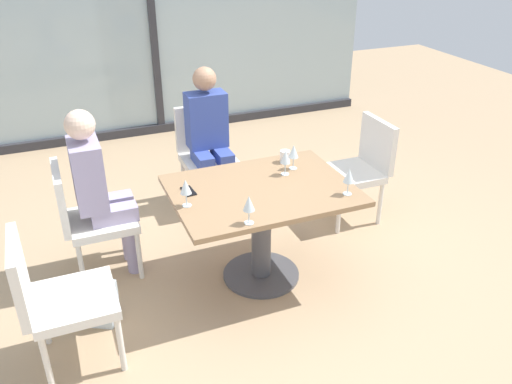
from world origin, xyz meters
TOP-DOWN VIEW (x-y plane):
  - ground_plane at (0.00, 0.00)m, footprint 12.00×12.00m
  - window_wall_backdrop at (0.00, 3.20)m, footprint 5.31×0.10m
  - dining_table_main at (0.00, 0.00)m, footprint 1.22×0.91m
  - chair_near_window at (0.00, 1.28)m, footprint 0.46×0.51m
  - chair_far_left at (-1.12, 0.51)m, footprint 0.50×0.46m
  - chair_side_end at (-1.40, -0.34)m, footprint 0.50×0.46m
  - chair_far_right at (1.12, 0.51)m, footprint 0.50×0.46m
  - person_near_window at (-0.00, 1.18)m, footprint 0.34×0.39m
  - person_far_left at (-1.01, 0.51)m, footprint 0.39×0.34m
  - wine_glass_0 at (0.49, -0.30)m, footprint 0.07×0.07m
  - wine_glass_1 at (-0.25, -0.40)m, footprint 0.07×0.07m
  - wine_glass_2 at (0.24, 0.13)m, footprint 0.07×0.07m
  - wine_glass_3 at (0.33, 0.20)m, footprint 0.07×0.07m
  - wine_glass_4 at (-0.54, -0.05)m, footprint 0.07×0.07m
  - coffee_cup at (0.33, 0.33)m, footprint 0.08×0.08m
  - cell_phone_on_table at (-0.47, 0.13)m, footprint 0.08×0.15m
  - handbag_0 at (0.06, 0.83)m, footprint 0.34×0.28m
  - handbag_1 at (-1.20, -0.03)m, footprint 0.34×0.28m

SIDE VIEW (x-z plane):
  - ground_plane at x=0.00m, z-range 0.00..0.00m
  - handbag_0 at x=0.06m, z-range 0.00..0.28m
  - handbag_1 at x=-1.20m, z-range 0.00..0.28m
  - chair_near_window at x=0.00m, z-range 0.06..0.93m
  - chair_far_left at x=-1.12m, z-range 0.06..0.93m
  - chair_side_end at x=-1.40m, z-range 0.06..0.93m
  - chair_far_right at x=1.12m, z-range 0.06..0.93m
  - dining_table_main at x=0.00m, z-range 0.18..0.91m
  - person_near_window at x=0.00m, z-range 0.07..1.33m
  - person_far_left at x=-1.01m, z-range 0.07..1.33m
  - cell_phone_on_table at x=-0.47m, z-range 0.73..0.74m
  - coffee_cup at x=0.33m, z-range 0.73..0.82m
  - wine_glass_0 at x=0.49m, z-range 0.77..0.95m
  - wine_glass_1 at x=-0.25m, z-range 0.77..0.95m
  - wine_glass_2 at x=0.24m, z-range 0.77..0.95m
  - wine_glass_3 at x=0.33m, z-range 0.77..0.95m
  - wine_glass_4 at x=-0.54m, z-range 0.77..0.95m
  - window_wall_backdrop at x=0.00m, z-range -0.14..2.56m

